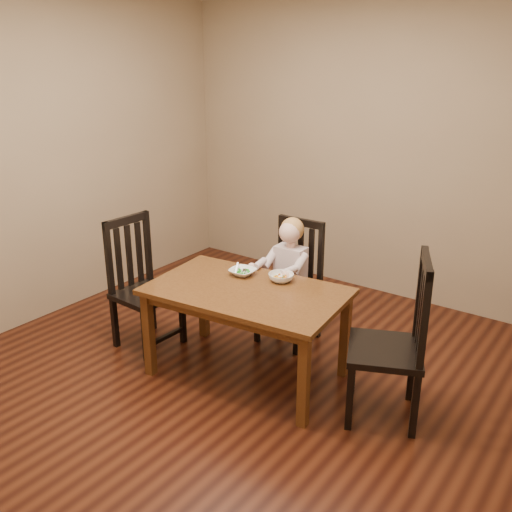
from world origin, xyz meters
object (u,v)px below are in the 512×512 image
Objects in this scene: chair_right at (395,343)px; bowl_veg at (281,277)px; chair_left at (142,286)px; dining_table at (247,300)px; bowl_peas at (243,272)px; toddler at (289,269)px; chair_child at (292,284)px.

chair_right is 6.06× the size of bowl_veg.
dining_table is at bearing 98.52° from chair_left.
bowl_veg is at bearing 12.82° from bowl_peas.
dining_table is 0.29m from bowl_peas.
toddler reaches higher than bowl_veg.
bowl_peas is at bearing 73.23° from chair_child.
chair_right is at bearing 99.93° from chair_left.
toddler is at bearing 94.56° from dining_table.
dining_table is at bearing 74.19° from chair_right.
chair_child reaches higher than bowl_veg.
chair_left reaches higher than chair_child.
chair_right reaches higher than toddler.
dining_table is at bearing 92.84° from chair_child.
bowl_peas is 0.30m from bowl_veg.
chair_right is (1.99, 0.25, 0.03)m from chair_left.
bowl_peas is at bearing 132.80° from dining_table.
chair_left is at bearing -159.40° from bowl_peas.
dining_table is 1.30× the size of chair_right.
chair_child is (-0.05, 0.67, -0.13)m from dining_table.
chair_child is 0.95× the size of chair_left.
bowl_veg is (0.16, -0.41, 0.23)m from chair_child.
bowl_veg is (-0.92, 0.11, 0.18)m from chair_right.
chair_right is 0.95m from bowl_veg.
chair_left is 1.88× the size of toddler.
bowl_veg is at bearing 110.30° from chair_child.
chair_child is 1.18m from chair_left.
toddler is at bearing 131.40° from chair_left.
chair_left is (-0.90, -0.77, 0.02)m from chair_child.
chair_left is at bearing -161.49° from bowl_veg.
bowl_peas is (-0.13, -0.48, 0.23)m from chair_child.
toddler reaches higher than dining_table.
chair_child is at bearing -90.00° from toddler.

